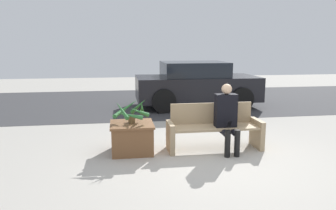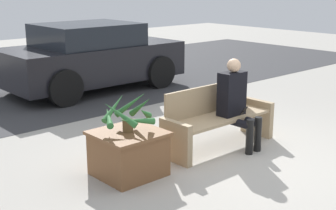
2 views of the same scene
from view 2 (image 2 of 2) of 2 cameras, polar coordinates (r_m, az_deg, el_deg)
ground_plane at (r=6.29m, az=10.05°, el=-7.01°), size 30.00×30.00×0.00m
road_surface at (r=11.02m, az=-15.93°, el=2.19°), size 20.00×6.00×0.01m
bench at (r=6.73m, az=5.96°, el=-1.67°), size 1.81×0.55×0.87m
person_seated at (r=6.68m, az=8.29°, el=0.61°), size 0.40×0.58×1.28m
planter_box at (r=5.76m, az=-4.85°, el=-5.72°), size 0.79×0.77×0.56m
potted_plant at (r=5.60m, az=-4.92°, el=-1.00°), size 0.69×0.68×0.48m
parked_car at (r=10.35m, az=-9.35°, el=5.84°), size 3.86×1.98×1.45m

